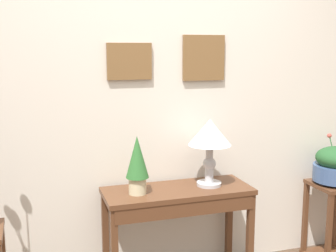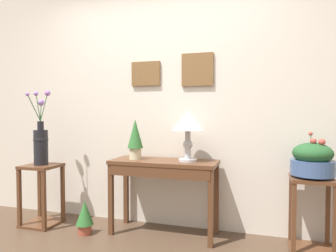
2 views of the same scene
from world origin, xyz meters
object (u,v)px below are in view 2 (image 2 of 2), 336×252
at_px(console_table, 163,172).
at_px(table_lamp, 188,124).
at_px(flower_vase_tall_left, 41,142).
at_px(potted_plant_floor, 85,216).
at_px(pedestal_stand_left, 42,195).
at_px(planter_bowl_wide_right, 313,160).
at_px(potted_plant_on_console, 135,137).
at_px(pedestal_stand_right, 311,215).

bearing_deg(console_table, table_lamp, 5.52).
height_order(table_lamp, flower_vase_tall_left, flower_vase_tall_left).
bearing_deg(potted_plant_floor, pedestal_stand_left, 170.93).
distance_m(table_lamp, planter_bowl_wide_right, 1.13).
xyz_separation_m(potted_plant_on_console, pedestal_stand_right, (1.62, 0.02, -0.63)).
bearing_deg(planter_bowl_wide_right, table_lamp, 179.81).
xyz_separation_m(flower_vase_tall_left, planter_bowl_wide_right, (2.66, 0.14, -0.09)).
height_order(potted_plant_on_console, potted_plant_floor, potted_plant_on_console).
bearing_deg(potted_plant_on_console, table_lamp, 2.45).
relative_size(potted_plant_on_console, pedestal_stand_left, 0.62).
bearing_deg(potted_plant_on_console, console_table, -0.04).
relative_size(pedestal_stand_right, planter_bowl_wide_right, 1.69).
height_order(console_table, flower_vase_tall_left, flower_vase_tall_left).
distance_m(pedestal_stand_left, planter_bowl_wide_right, 2.70).
bearing_deg(potted_plant_floor, table_lamp, 13.63).
relative_size(planter_bowl_wide_right, potted_plant_floor, 1.15).
bearing_deg(flower_vase_tall_left, pedestal_stand_left, -59.71).
xyz_separation_m(console_table, pedestal_stand_left, (-1.33, -0.12, -0.30)).
distance_m(console_table, flower_vase_tall_left, 1.36).
bearing_deg(planter_bowl_wide_right, potted_plant_on_console, -179.32).
xyz_separation_m(table_lamp, pedestal_stand_right, (1.09, -0.00, -0.76)).
height_order(pedestal_stand_right, planter_bowl_wide_right, planter_bowl_wide_right).
bearing_deg(potted_plant_on_console, potted_plant_floor, -154.38).
bearing_deg(console_table, planter_bowl_wide_right, 0.84).
relative_size(pedestal_stand_left, potted_plant_floor, 1.94).
height_order(table_lamp, pedestal_stand_left, table_lamp).
distance_m(pedestal_stand_left, pedestal_stand_right, 2.66).
xyz_separation_m(potted_plant_on_console, flower_vase_tall_left, (-1.03, -0.12, -0.06)).
relative_size(table_lamp, pedestal_stand_left, 0.75).
xyz_separation_m(planter_bowl_wide_right, potted_plant_floor, (-2.07, -0.23, -0.61)).
relative_size(table_lamp, flower_vase_tall_left, 0.61).
bearing_deg(pedestal_stand_right, flower_vase_tall_left, -177.00).
height_order(console_table, potted_plant_floor, console_table).
bearing_deg(pedestal_stand_right, console_table, -179.16).
bearing_deg(potted_plant_floor, flower_vase_tall_left, 170.73).
bearing_deg(potted_plant_on_console, pedestal_stand_right, 0.68).
height_order(pedestal_stand_right, potted_plant_floor, pedestal_stand_right).
bearing_deg(pedestal_stand_left, flower_vase_tall_left, 120.29).
height_order(console_table, pedestal_stand_left, console_table).
bearing_deg(table_lamp, potted_plant_on_console, -177.55).
relative_size(flower_vase_tall_left, potted_plant_floor, 2.37).
xyz_separation_m(console_table, flower_vase_tall_left, (-1.33, -0.12, 0.27)).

